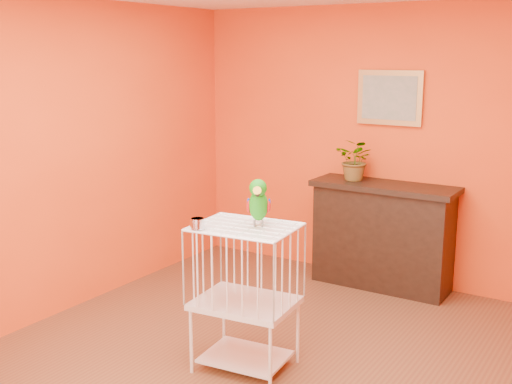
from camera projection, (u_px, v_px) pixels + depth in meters
The scene contains 8 objects.
ground at pixel (263, 372), 4.42m from camera, with size 4.50×4.50×0.00m, color brown.
room_shell at pixel (263, 144), 4.09m from camera, with size 4.50×4.50×4.50m.
console_cabinet at pixel (382, 235), 5.95m from camera, with size 1.33×0.48×0.98m.
potted_plant at pixel (355, 165), 5.95m from camera, with size 0.35×0.39×0.30m, color #26722D.
framed_picture at pixel (390, 98), 5.88m from camera, with size 0.62×0.04×0.50m.
birdcage at pixel (245, 296), 4.37m from camera, with size 0.71×0.58×1.02m.
feed_cup at pixel (197, 223), 4.19m from camera, with size 0.10×0.10×0.07m, color silver.
parrot at pixel (258, 202), 4.22m from camera, with size 0.21×0.29×0.33m.
Camera 1 is at (2.13, -3.46, 2.15)m, focal length 45.00 mm.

